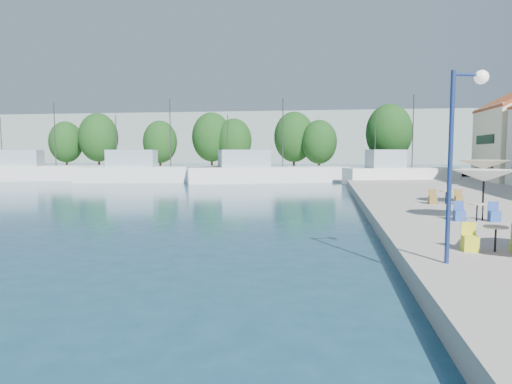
% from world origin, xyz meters
% --- Properties ---
extents(quay_far, '(90.00, 16.00, 0.60)m').
position_xyz_m(quay_far, '(-8.00, 67.00, 0.30)').
color(quay_far, '#9F988F').
rests_on(quay_far, ground).
extents(hill_west, '(180.00, 40.00, 16.00)m').
position_xyz_m(hill_west, '(-30.00, 160.00, 8.00)').
color(hill_west, gray).
rests_on(hill_west, ground).
extents(hill_east, '(140.00, 40.00, 12.00)m').
position_xyz_m(hill_east, '(40.00, 180.00, 6.00)').
color(hill_east, gray).
rests_on(hill_east, ground).
extents(trawler_01, '(18.61, 10.25, 10.20)m').
position_xyz_m(trawler_01, '(-32.37, 54.31, 1.07)').
color(trawler_01, silver).
rests_on(trawler_01, ground).
extents(trawler_02, '(18.65, 8.18, 10.20)m').
position_xyz_m(trawler_02, '(-16.73, 53.18, 1.07)').
color(trawler_02, white).
rests_on(trawler_02, ground).
extents(trawler_03, '(19.17, 11.12, 10.20)m').
position_xyz_m(trawler_03, '(-3.49, 54.48, 1.07)').
color(trawler_03, white).
rests_on(trawler_03, ground).
extents(trawler_04, '(12.91, 7.01, 10.20)m').
position_xyz_m(trawler_04, '(11.68, 53.63, 1.07)').
color(trawler_04, white).
rests_on(trawler_04, ground).
extents(tree_01, '(5.34, 5.34, 7.91)m').
position_xyz_m(tree_01, '(-38.08, 70.38, 5.16)').
color(tree_01, '#3F2B19').
rests_on(tree_01, quay_far).
extents(tree_02, '(6.12, 6.12, 9.05)m').
position_xyz_m(tree_02, '(-31.86, 69.29, 5.83)').
color(tree_02, '#3F2B19').
rests_on(tree_02, quay_far).
extents(tree_03, '(5.29, 5.29, 7.83)m').
position_xyz_m(tree_03, '(-21.88, 69.84, 5.12)').
color(tree_03, '#3F2B19').
rests_on(tree_03, quay_far).
extents(tree_04, '(6.18, 6.18, 9.15)m').
position_xyz_m(tree_04, '(-14.07, 71.69, 5.88)').
color(tree_04, '#3F2B19').
rests_on(tree_04, quay_far).
extents(tree_05, '(5.49, 5.49, 8.13)m').
position_xyz_m(tree_05, '(-10.41, 71.26, 5.29)').
color(tree_05, '#3F2B19').
rests_on(tree_05, quay_far).
extents(tree_06, '(6.12, 6.12, 9.06)m').
position_xyz_m(tree_06, '(-1.11, 71.26, 5.83)').
color(tree_06, '#3F2B19').
rests_on(tree_06, quay_far).
extents(tree_07, '(5.17, 5.17, 7.65)m').
position_xyz_m(tree_07, '(2.72, 69.38, 5.01)').
color(tree_07, '#3F2B19').
rests_on(tree_07, quay_far).
extents(tree_08, '(6.78, 6.78, 10.04)m').
position_xyz_m(tree_08, '(12.90, 71.63, 6.39)').
color(tree_08, '#3F2B19').
rests_on(tree_08, quay_far).
extents(umbrella_white, '(2.71, 2.71, 2.18)m').
position_xyz_m(umbrella_white, '(10.49, 22.22, 2.53)').
color(umbrella_white, black).
rests_on(umbrella_white, quay_right).
extents(umbrella_cream, '(2.79, 2.79, 2.49)m').
position_xyz_m(umbrella_cream, '(12.41, 28.32, 2.84)').
color(umbrella_cream, black).
rests_on(umbrella_cream, quay_right).
extents(cafe_table_01, '(1.82, 0.70, 0.76)m').
position_xyz_m(cafe_table_01, '(8.76, 15.68, 0.89)').
color(cafe_table_01, black).
rests_on(cafe_table_01, quay_right).
extents(cafe_table_02, '(1.82, 0.70, 0.76)m').
position_xyz_m(cafe_table_02, '(10.16, 21.93, 0.89)').
color(cafe_table_02, black).
rests_on(cafe_table_02, quay_right).
extents(cafe_table_03, '(1.82, 0.70, 0.76)m').
position_xyz_m(cafe_table_03, '(10.49, 28.38, 0.89)').
color(cafe_table_03, black).
rests_on(cafe_table_03, quay_right).
extents(street_lamp, '(1.00, 0.50, 5.03)m').
position_xyz_m(street_lamp, '(7.30, 14.11, 4.09)').
color(street_lamp, navy).
rests_on(street_lamp, quay_right).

